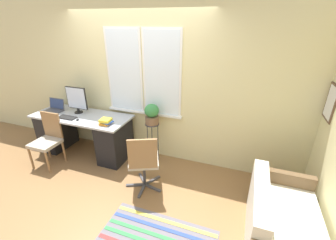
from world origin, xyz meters
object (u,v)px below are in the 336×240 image
Objects in this scene: monitor at (77,99)px; plant_stand at (152,129)px; laptop at (54,108)px; couch_loveseat at (280,227)px; mouse at (77,120)px; book_stack at (105,121)px; keyboard at (67,117)px; potted_plant at (152,114)px; desk_chair_wooden at (48,139)px; office_chair_swivel at (144,161)px.

monitor is 0.67× the size of plant_stand.
laptop reaches higher than couch_loveseat.
book_stack is at bearing 3.44° from mouse.
keyboard reaches higher than couch_loveseat.
laptop is 0.99× the size of potted_plant.
potted_plant reaches higher than plant_stand.
keyboard is (-0.02, -0.27, -0.25)m from monitor.
laptop is 1.27m from book_stack.
monitor is 1.44m from potted_plant.
potted_plant reaches higher than desk_chair_wooden.
mouse is 1.47m from office_chair_swivel.
desk_chair_wooden is at bearing -156.82° from plant_stand.
keyboard is at bearing -164.93° from potted_plant.
couch_loveseat is at bearing -14.89° from book_stack.
mouse is (0.71, -0.21, -0.03)m from laptop.
book_stack is (0.77, -0.26, -0.21)m from monitor.
desk_chair_wooden is at bearing -122.15° from keyboard.
laptop is 0.47× the size of plant_stand.
book_stack is at bearing -18.96° from monitor.
potted_plant is (0.00, 0.00, 0.28)m from plant_stand.
potted_plant is (1.45, 0.39, 0.13)m from keyboard.
mouse is 0.27× the size of book_stack.
couch_loveseat is 1.72× the size of plant_stand.
keyboard reaches higher than plant_stand.
couch_loveseat is at bearing -11.88° from mouse.
book_stack reaches higher than mouse.
monitor is 0.37m from keyboard.
desk_chair_wooden is 0.98× the size of office_chair_swivel.
mouse reaches higher than plant_stand.
monitor reaches higher than office_chair_swivel.
laptop is at bearing 117.24° from desk_chair_wooden.
desk_chair_wooden is at bearing -110.53° from monitor.
office_chair_swivel is at bearing -2.20° from desk_chair_wooden.
office_chair_swivel is (2.11, -0.56, -0.32)m from laptop.
keyboard is 1.51m from potted_plant.
laptop reaches higher than mouse.
book_stack is 0.24× the size of desk_chair_wooden.
laptop is 5.66× the size of mouse.
monitor is at bearing 68.94° from desk_chair_wooden.
keyboard is 0.96× the size of potted_plant.
desk_chair_wooden is 3.67m from couch_loveseat.
keyboard is at bearing -37.60° from office_chair_swivel.
desk_chair_wooden is (-0.44, -0.29, -0.30)m from mouse.
desk_chair_wooden reaches higher than couch_loveseat.
potted_plant is at bearing 22.65° from desk_chair_wooden.
plant_stand is (0.66, 0.38, -0.20)m from book_stack.
keyboard is 1.71m from office_chair_swivel.
mouse is at bearing -161.10° from plant_stand.
potted_plant reaches higher than couch_loveseat.
desk_chair_wooden is at bearing -161.75° from book_stack.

